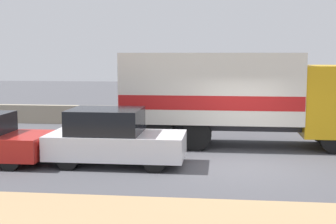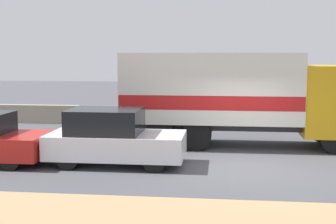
{
  "view_description": "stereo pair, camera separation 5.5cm",
  "coord_description": "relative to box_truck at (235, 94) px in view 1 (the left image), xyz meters",
  "views": [
    {
      "loc": [
        -0.69,
        -13.21,
        3.2
      ],
      "look_at": [
        -2.35,
        1.43,
        1.36
      ],
      "focal_mm": 50.0,
      "sensor_mm": 36.0,
      "label": 1
    },
    {
      "loc": [
        -0.63,
        -13.2,
        3.2
      ],
      "look_at": [
        -2.35,
        1.43,
        1.36
      ],
      "focal_mm": 50.0,
      "sensor_mm": 36.0,
      "label": 2
    }
  ],
  "objects": [
    {
      "name": "stone_wall_backdrop",
      "position": [
        0.21,
        4.43,
        -1.4
      ],
      "size": [
        60.0,
        0.35,
        0.85
      ],
      "color": "gray",
      "rests_on": "ground_plane"
    },
    {
      "name": "ground_plane",
      "position": [
        0.21,
        -3.03,
        -1.82
      ],
      "size": [
        80.0,
        80.0,
        0.0
      ],
      "primitive_type": "plane",
      "color": "#47474C"
    },
    {
      "name": "box_truck",
      "position": [
        0.0,
        0.0,
        0.0
      ],
      "size": [
        8.12,
        2.33,
        3.23
      ],
      "color": "gold",
      "rests_on": "ground_plane"
    },
    {
      "name": "car_hatchback",
      "position": [
        -3.55,
        -3.2,
        -1.03
      ],
      "size": [
        3.92,
        1.81,
        1.63
      ],
      "color": "silver",
      "rests_on": "ground_plane"
    }
  ]
}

